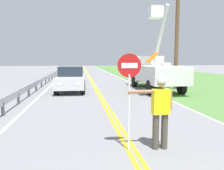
# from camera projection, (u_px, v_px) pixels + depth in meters

# --- Properties ---
(grass_verge_right) EXTENTS (16.00, 110.00, 0.01)m
(grass_verge_right) POSITION_uv_depth(u_px,v_px,m) (209.00, 82.00, 22.33)
(grass_verge_right) COLOR #517F3D
(grass_verge_right) RESTS_ON ground
(centerline_yellow_left) EXTENTS (0.11, 110.00, 0.01)m
(centerline_yellow_left) POSITION_uv_depth(u_px,v_px,m) (92.00, 83.00, 20.65)
(centerline_yellow_left) COLOR yellow
(centerline_yellow_left) RESTS_ON ground
(centerline_yellow_right) EXTENTS (0.11, 110.00, 0.01)m
(centerline_yellow_right) POSITION_uv_depth(u_px,v_px,m) (94.00, 83.00, 20.68)
(centerline_yellow_right) COLOR yellow
(centerline_yellow_right) RESTS_ON ground
(edge_line_right) EXTENTS (0.12, 110.00, 0.01)m
(edge_line_right) POSITION_uv_depth(u_px,v_px,m) (131.00, 83.00, 21.18)
(edge_line_right) COLOR silver
(edge_line_right) RESTS_ON ground
(edge_line_left) EXTENTS (0.12, 110.00, 0.01)m
(edge_line_left) POSITION_uv_depth(u_px,v_px,m) (53.00, 84.00, 20.14)
(edge_line_left) COLOR silver
(edge_line_left) RESTS_ON ground
(flagger_worker) EXTENTS (1.09, 0.25, 1.83)m
(flagger_worker) POSITION_uv_depth(u_px,v_px,m) (160.00, 107.00, 5.41)
(flagger_worker) COLOR #474238
(flagger_worker) RESTS_ON ground
(stop_sign_paddle) EXTENTS (0.56, 0.04, 2.33)m
(stop_sign_paddle) POSITION_uv_depth(u_px,v_px,m) (129.00, 80.00, 5.24)
(stop_sign_paddle) COLOR silver
(stop_sign_paddle) RESTS_ON ground
(utility_bucket_truck) EXTENTS (2.77, 6.84, 5.91)m
(utility_bucket_truck) POSITION_uv_depth(u_px,v_px,m) (154.00, 70.00, 16.42)
(utility_bucket_truck) COLOR silver
(utility_bucket_truck) RESTS_ON ground
(oncoming_sedan_nearest) EXTENTS (2.01, 4.16, 1.70)m
(oncoming_sedan_nearest) POSITION_uv_depth(u_px,v_px,m) (71.00, 79.00, 15.29)
(oncoming_sedan_nearest) COLOR silver
(oncoming_sedan_nearest) RESTS_ON ground
(utility_pole_near) EXTENTS (1.80, 0.28, 8.77)m
(utility_pole_near) POSITION_uv_depth(u_px,v_px,m) (177.00, 27.00, 16.31)
(utility_pole_near) COLOR brown
(utility_pole_near) RESTS_ON ground
(guardrail_left_shoulder) EXTENTS (0.10, 32.00, 0.71)m
(guardrail_left_shoulder) POSITION_uv_depth(u_px,v_px,m) (39.00, 82.00, 16.56)
(guardrail_left_shoulder) COLOR #9EA0A3
(guardrail_left_shoulder) RESTS_ON ground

